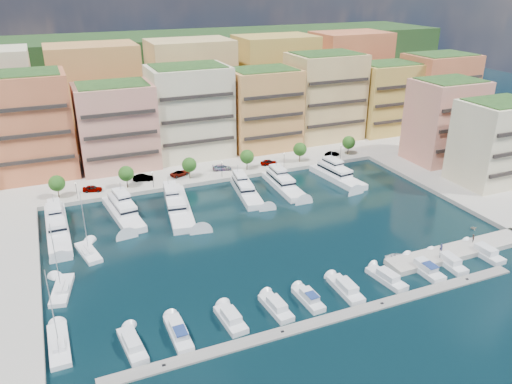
{
  "coord_description": "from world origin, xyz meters",
  "views": [
    {
      "loc": [
        -39.14,
        -83.85,
        49.18
      ],
      "look_at": [
        -0.2,
        7.94,
        6.0
      ],
      "focal_mm": 35.0,
      "sensor_mm": 36.0,
      "label": 1
    }
  ],
  "objects_px": {
    "car_3": "(222,168)",
    "cruiser_6": "(387,279)",
    "cruiser_7": "(424,269)",
    "yacht_3": "(245,189)",
    "cruiser_1": "(178,333)",
    "yacht_2": "(177,205)",
    "tender_0": "(395,257)",
    "cruiser_0": "(132,345)",
    "person_0": "(441,247)",
    "sailboat_0": "(59,346)",
    "cruiser_9": "(484,253)",
    "tree_2": "(189,165)",
    "lamppost_0": "(76,188)",
    "car_0": "(92,189)",
    "yacht_4": "(283,184)",
    "cruiser_2": "(231,320)",
    "cruiser_5": "(346,289)",
    "cruiser_4": "(309,299)",
    "person_1": "(473,238)",
    "yacht_1": "(123,211)",
    "car_4": "(269,162)",
    "yacht_5": "(336,175)",
    "tender_3": "(473,228)",
    "tree_1": "(126,174)",
    "sailboat_1": "(62,291)",
    "yacht_0": "(57,225)",
    "tree_5": "(349,142)",
    "car_2": "(180,173)",
    "lamppost_4": "(341,150)",
    "tree_4": "(300,149)",
    "lamppost_1": "(153,177)",
    "tree_3": "(247,157)",
    "lamppost_3": "(284,158)",
    "car_5": "(332,154)",
    "cruiser_8": "(448,262)",
    "sailboat_2": "(89,253)",
    "car_1": "(143,178)",
    "tree_0": "(57,183)",
    "lamppost_2": "(222,167)"
  },
  "relations": [
    {
      "from": "lamppost_3",
      "to": "cruiser_6",
      "type": "bearing_deg",
      "value": -97.26
    },
    {
      "from": "car_3",
      "to": "cruiser_6",
      "type": "bearing_deg",
      "value": -160.26
    },
    {
      "from": "yacht_4",
      "to": "cruiser_1",
      "type": "xyz_separation_m",
      "value": [
        -38.96,
        -45.14,
        -0.52
      ]
    },
    {
      "from": "person_1",
      "to": "car_5",
      "type": "bearing_deg",
      "value": -135.22
    },
    {
      "from": "yacht_0",
      "to": "cruiser_0",
      "type": "xyz_separation_m",
      "value": [
        7.96,
        -42.87,
        -0.66
      ]
    },
    {
      "from": "sailboat_0",
      "to": "cruiser_9",
      "type": "bearing_deg",
      "value": -3.22
    },
    {
      "from": "lamppost_4",
      "to": "tender_0",
      "type": "xyz_separation_m",
      "value": [
        -18.95,
        -50.02,
        -3.43
      ]
    },
    {
      "from": "tree_2",
      "to": "cruiser_6",
      "type": "height_order",
      "value": "tree_2"
    },
    {
      "from": "sailboat_2",
      "to": "lamppost_1",
      "type": "bearing_deg",
      "value": 54.7
    },
    {
      "from": "tree_1",
      "to": "lamppost_4",
      "type": "height_order",
      "value": "tree_1"
    },
    {
      "from": "yacht_5",
      "to": "car_1",
      "type": "relative_size",
      "value": 3.7
    },
    {
      "from": "tree_4",
      "to": "cruiser_7",
      "type": "relative_size",
      "value": 0.65
    },
    {
      "from": "yacht_4",
      "to": "car_0",
      "type": "relative_size",
      "value": 4.04
    },
    {
      "from": "car_0",
      "to": "cruiser_6",
      "type": "bearing_deg",
      "value": -126.89
    },
    {
      "from": "lamppost_2",
      "to": "yacht_5",
      "type": "xyz_separation_m",
      "value": [
        28.01,
        -10.67,
        -2.62
      ]
    },
    {
      "from": "lamppost_0",
      "to": "car_2",
      "type": "xyz_separation_m",
      "value": [
        26.07,
        5.05,
        -2.11
      ]
    },
    {
      "from": "yacht_2",
      "to": "cruiser_6",
      "type": "relative_size",
      "value": 2.79
    },
    {
      "from": "tree_3",
      "to": "lamppost_0",
      "type": "bearing_deg",
      "value": -177.01
    },
    {
      "from": "car_0",
      "to": "car_5",
      "type": "height_order",
      "value": "car_0"
    },
    {
      "from": "lamppost_1",
      "to": "yacht_2",
      "type": "xyz_separation_m",
      "value": [
        2.7,
        -12.78,
        -2.62
      ]
    },
    {
      "from": "car_0",
      "to": "yacht_4",
      "type": "bearing_deg",
      "value": -90.32
    },
    {
      "from": "tree_3",
      "to": "car_2",
      "type": "height_order",
      "value": "tree_3"
    },
    {
      "from": "tender_0",
      "to": "person_0",
      "type": "xyz_separation_m",
      "value": [
        8.56,
        -2.66,
        1.48
      ]
    },
    {
      "from": "yacht_0",
      "to": "cruiser_1",
      "type": "distance_m",
      "value": 45.36
    },
    {
      "from": "lamppost_4",
      "to": "tree_1",
      "type": "bearing_deg",
      "value": 177.8
    },
    {
      "from": "yacht_1",
      "to": "yacht_5",
      "type": "bearing_deg",
      "value": 0.49
    },
    {
      "from": "yacht_4",
      "to": "cruiser_8",
      "type": "bearing_deg",
      "value": -74.77
    },
    {
      "from": "tree_1",
      "to": "sailboat_1",
      "type": "distance_m",
      "value": 43.42
    },
    {
      "from": "tender_3",
      "to": "cruiser_9",
      "type": "bearing_deg",
      "value": 165.68
    },
    {
      "from": "yacht_5",
      "to": "sailboat_0",
      "type": "xyz_separation_m",
      "value": [
        -71.01,
        -40.82,
        -0.9
      ]
    },
    {
      "from": "lamppost_1",
      "to": "car_4",
      "type": "distance_m",
      "value": 33.22
    },
    {
      "from": "yacht_1",
      "to": "car_4",
      "type": "height_order",
      "value": "yacht_1"
    },
    {
      "from": "tree_1",
      "to": "car_2",
      "type": "bearing_deg",
      "value": 11.05
    },
    {
      "from": "cruiser_4",
      "to": "person_1",
      "type": "relative_size",
      "value": 4.51
    },
    {
      "from": "cruiser_4",
      "to": "car_4",
      "type": "bearing_deg",
      "value": 71.66
    },
    {
      "from": "yacht_5",
      "to": "cruiser_7",
      "type": "distance_m",
      "value": 46.02
    },
    {
      "from": "cruiser_0",
      "to": "person_0",
      "type": "bearing_deg",
      "value": 3.03
    },
    {
      "from": "yacht_0",
      "to": "tender_3",
      "type": "height_order",
      "value": "yacht_0"
    },
    {
      "from": "yacht_5",
      "to": "tender_0",
      "type": "xyz_separation_m",
      "value": [
        -10.96,
        -39.35,
        -0.82
      ]
    },
    {
      "from": "yacht_2",
      "to": "tender_0",
      "type": "bearing_deg",
      "value": -49.03
    },
    {
      "from": "cruiser_7",
      "to": "person_0",
      "type": "relative_size",
      "value": 5.0
    },
    {
      "from": "lamppost_0",
      "to": "car_3",
      "type": "bearing_deg",
      "value": 7.12
    },
    {
      "from": "cruiser_6",
      "to": "cruiser_7",
      "type": "distance_m",
      "value": 8.18
    },
    {
      "from": "tree_5",
      "to": "yacht_5",
      "type": "distance_m",
      "value": 18.02
    },
    {
      "from": "yacht_3",
      "to": "cruiser_1",
      "type": "bearing_deg",
      "value": -122.56
    },
    {
      "from": "tree_2",
      "to": "tree_0",
      "type": "bearing_deg",
      "value": 180.0
    },
    {
      "from": "cruiser_2",
      "to": "tender_3",
      "type": "bearing_deg",
      "value": 8.84
    },
    {
      "from": "cruiser_4",
      "to": "yacht_0",
      "type": "bearing_deg",
      "value": 130.48
    },
    {
      "from": "tree_5",
      "to": "cruiser_2",
      "type": "distance_m",
      "value": 82.34
    },
    {
      "from": "cruiser_2",
      "to": "cruiser_5",
      "type": "relative_size",
      "value": 0.91
    }
  ]
}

